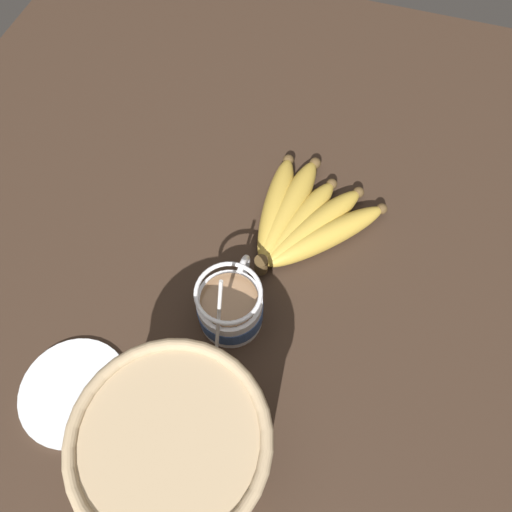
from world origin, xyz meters
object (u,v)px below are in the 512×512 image
Objects in this scene: woven_basket at (179,449)px; small_plate at (74,392)px; coffee_mug at (231,308)px; banana_bunch at (301,219)px.

woven_basket reaches higher than small_plate.
coffee_mug is at bearing 2.47° from woven_basket.
woven_basket is at bearing -100.01° from small_plate.
small_plate is (-16.47, 16.62, -3.47)cm from coffee_mug.
banana_bunch is 1.57× the size of small_plate.
coffee_mug is at bearing -45.26° from small_plate.
woven_basket is (-19.55, -0.84, 4.84)cm from coffee_mug.
banana_bunch is at bearing -6.93° from woven_basket.
banana_bunch is 40.88cm from small_plate.
banana_bunch reaches higher than small_plate.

